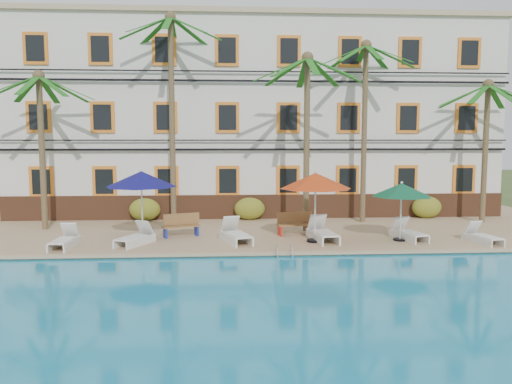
{
  "coord_description": "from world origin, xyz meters",
  "views": [
    {
      "loc": [
        -1.61,
        -17.64,
        4.17
      ],
      "look_at": [
        -0.34,
        3.0,
        2.0
      ],
      "focal_mm": 35.0,
      "sensor_mm": 36.0,
      "label": 1
    }
  ],
  "objects": [
    {
      "name": "lounger_e",
      "position": [
        5.56,
        1.29,
        0.53
      ],
      "size": [
        1.04,
        1.92,
        0.86
      ],
      "color": "white",
      "rests_on": "pool_deck"
    },
    {
      "name": "umbrella_green",
      "position": [
        5.19,
        1.15,
        2.23
      ],
      "size": [
        2.32,
        2.32,
        2.32
      ],
      "color": "black",
      "rests_on": "pool_deck"
    },
    {
      "name": "palm_e",
      "position": [
        10.61,
        5.18,
        4.67
      ],
      "size": [
        4.6,
        4.6,
        6.73
      ],
      "color": "brown",
      "rests_on": "pool_deck"
    },
    {
      "name": "hotel_building",
      "position": [
        0.0,
        9.98,
        5.37
      ],
      "size": [
        25.4,
        6.44,
        10.22
      ],
      "color": "silver",
      "rests_on": "pool_deck"
    },
    {
      "name": "pool_coping",
      "position": [
        0.0,
        -0.9,
        0.28
      ],
      "size": [
        30.0,
        0.35,
        0.06
      ],
      "primitive_type": "cube",
      "color": "tan",
      "rests_on": "pool_deck"
    },
    {
      "name": "lounger_d",
      "position": [
        2.14,
        1.32,
        0.57
      ],
      "size": [
        1.0,
        2.14,
        0.97
      ],
      "color": "white",
      "rests_on": "pool_deck"
    },
    {
      "name": "swimming_pool",
      "position": [
        0.0,
        -7.0,
        0.1
      ],
      "size": [
        26.0,
        12.0,
        0.2
      ],
      "primitive_type": "cube",
      "color": "teal",
      "rests_on": "ground"
    },
    {
      "name": "umbrella_red",
      "position": [
        1.81,
        1.11,
        2.6
      ],
      "size": [
        2.75,
        2.75,
        2.75
      ],
      "color": "black",
      "rests_on": "pool_deck"
    },
    {
      "name": "shrub_right",
      "position": [
        8.47,
        6.6,
        0.8
      ],
      "size": [
        1.5,
        0.9,
        1.1
      ],
      "primitive_type": "ellipsoid",
      "color": "#305C1A",
      "rests_on": "pool_deck"
    },
    {
      "name": "lounger_b",
      "position": [
        -5.0,
        1.03,
        0.53
      ],
      "size": [
        1.38,
        1.9,
        0.85
      ],
      "color": "white",
      "rests_on": "pool_deck"
    },
    {
      "name": "bench_right",
      "position": [
        1.23,
        2.62,
        0.72
      ],
      "size": [
        1.56,
        0.75,
        0.93
      ],
      "color": "olive",
      "rests_on": "pool_deck"
    },
    {
      "name": "palm_b",
      "position": [
        -4.04,
        5.57,
        6.34
      ],
      "size": [
        4.6,
        4.6,
        9.64
      ],
      "color": "brown",
      "rests_on": "pool_deck"
    },
    {
      "name": "shrub_left",
      "position": [
        -5.53,
        6.6,
        0.8
      ],
      "size": [
        1.5,
        0.9,
        1.1
      ],
      "primitive_type": "ellipsoid",
      "color": "#305C1A",
      "rests_on": "pool_deck"
    },
    {
      "name": "lounger_f",
      "position": [
        8.14,
        0.51,
        0.51
      ],
      "size": [
        0.91,
        1.76,
        0.79
      ],
      "color": "white",
      "rests_on": "pool_deck"
    },
    {
      "name": "shrub_mid",
      "position": [
        -0.44,
        6.6,
        0.8
      ],
      "size": [
        1.5,
        0.9,
        1.1
      ],
      "primitive_type": "ellipsoid",
      "color": "#305C1A",
      "rests_on": "pool_deck"
    },
    {
      "name": "ground",
      "position": [
        0.0,
        0.0,
        0.0
      ],
      "size": [
        100.0,
        100.0,
        0.0
      ],
      "primitive_type": "plane",
      "color": "#384C23",
      "rests_on": "ground"
    },
    {
      "name": "lounger_a",
      "position": [
        -7.49,
        0.68,
        0.52
      ],
      "size": [
        0.71,
        1.81,
        0.84
      ],
      "color": "white",
      "rests_on": "pool_deck"
    },
    {
      "name": "umbrella_blue",
      "position": [
        -4.9,
        2.02,
        2.62
      ],
      "size": [
        2.78,
        2.78,
        2.78
      ],
      "color": "black",
      "rests_on": "pool_deck"
    },
    {
      "name": "pool_deck",
      "position": [
        0.0,
        5.0,
        0.12
      ],
      "size": [
        30.0,
        12.0,
        0.25
      ],
      "primitive_type": "cube",
      "color": "tan",
      "rests_on": "ground"
    },
    {
      "name": "pool_ladder",
      "position": [
        0.37,
        -1.0,
        0.25
      ],
      "size": [
        0.54,
        0.74,
        0.74
      ],
      "color": "silver",
      "rests_on": "ground"
    },
    {
      "name": "lounger_c",
      "position": [
        -1.24,
        1.23,
        0.56
      ],
      "size": [
        1.3,
        2.13,
        0.95
      ],
      "color": "white",
      "rests_on": "pool_deck"
    },
    {
      "name": "palm_a",
      "position": [
        -9.56,
        4.56,
        4.77
      ],
      "size": [
        4.6,
        4.6,
        6.89
      ],
      "color": "brown",
      "rests_on": "pool_deck"
    },
    {
      "name": "palm_d",
      "position": [
        4.93,
        5.65,
        5.72
      ],
      "size": [
        4.6,
        4.6,
        8.53
      ],
      "color": "brown",
      "rests_on": "pool_deck"
    },
    {
      "name": "palm_c",
      "position": [
        1.85,
        3.53,
        5.18
      ],
      "size": [
        4.6,
        4.6,
        7.6
      ],
      "color": "brown",
      "rests_on": "pool_deck"
    },
    {
      "name": "bench_left",
      "position": [
        -3.45,
        2.53,
        0.72
      ],
      "size": [
        1.57,
        0.96,
        0.93
      ],
      "color": "olive",
      "rests_on": "pool_deck"
    }
  ]
}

